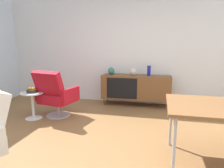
# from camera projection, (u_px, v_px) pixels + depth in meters

# --- Properties ---
(ground_plane) EXTENTS (8.32, 8.32, 0.00)m
(ground_plane) POSITION_uv_depth(u_px,v_px,m) (99.00, 152.00, 2.78)
(ground_plane) COLOR olive
(wall_back) EXTENTS (6.80, 0.12, 2.80)m
(wall_back) POSITION_uv_depth(u_px,v_px,m) (129.00, 46.00, 5.00)
(wall_back) COLOR white
(wall_back) RESTS_ON ground_plane
(sideboard) EXTENTS (1.60, 0.45, 0.72)m
(sideboard) POSITION_uv_depth(u_px,v_px,m) (136.00, 87.00, 4.84)
(sideboard) COLOR brown
(sideboard) RESTS_ON ground_plane
(vase_cobalt) EXTENTS (0.08, 0.08, 0.23)m
(vase_cobalt) POSITION_uv_depth(u_px,v_px,m) (149.00, 71.00, 4.71)
(vase_cobalt) COLOR navy
(vase_cobalt) RESTS_ON sideboard
(vase_sculptural_dark) EXTENTS (0.14, 0.14, 0.16)m
(vase_sculptural_dark) POSITION_uv_depth(u_px,v_px,m) (133.00, 72.00, 4.79)
(vase_sculptural_dark) COLOR beige
(vase_sculptural_dark) RESTS_ON sideboard
(vase_ceramic_small) EXTENTS (0.15, 0.15, 0.17)m
(vase_ceramic_small) POSITION_uv_depth(u_px,v_px,m) (111.00, 71.00, 4.91)
(vase_ceramic_small) COLOR #337266
(vase_ceramic_small) RESTS_ON sideboard
(lounge_chair_red) EXTENTS (0.81, 0.77, 0.95)m
(lounge_chair_red) POSITION_uv_depth(u_px,v_px,m) (55.00, 94.00, 4.05)
(lounge_chair_red) COLOR red
(lounge_chair_red) RESTS_ON ground_plane
(side_table_round) EXTENTS (0.44, 0.44, 0.52)m
(side_table_round) POSITION_uv_depth(u_px,v_px,m) (33.00, 102.00, 3.99)
(side_table_round) COLOR white
(side_table_round) RESTS_ON ground_plane
(fruit_bowl) EXTENTS (0.20, 0.20, 0.11)m
(fruit_bowl) POSITION_uv_depth(u_px,v_px,m) (32.00, 91.00, 3.94)
(fruit_bowl) COLOR #262628
(fruit_bowl) RESTS_ON side_table_round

